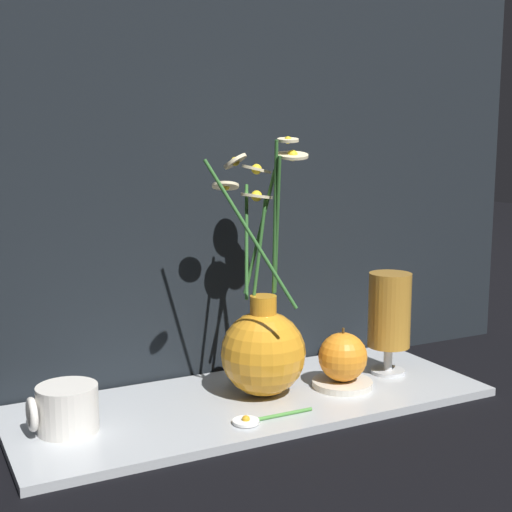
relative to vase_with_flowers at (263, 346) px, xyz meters
name	(u,v)px	position (x,y,z in m)	size (l,w,h in m)	color
ground_plane	(252,405)	(-0.02, -0.01, -0.09)	(6.00, 6.00, 0.00)	black
shelf	(252,401)	(-0.02, -0.01, -0.08)	(0.69, 0.26, 0.01)	#B2B7BC
backdrop_wall	(208,28)	(-0.02, 0.14, 0.46)	(1.19, 0.02, 1.10)	black
vase_with_flowers	(263,346)	(0.00, 0.00, 0.00)	(0.18, 0.18, 0.38)	orange
yellow_mug	(66,410)	(-0.29, -0.01, -0.04)	(0.09, 0.08, 0.06)	silver
tea_glass	(389,312)	(0.22, 0.00, 0.03)	(0.07, 0.07, 0.16)	silver
saucer_plate	(342,384)	(0.12, -0.03, -0.07)	(0.09, 0.09, 0.01)	silver
orange_fruit	(343,357)	(0.12, -0.03, -0.03)	(0.07, 0.07, 0.08)	orange
loose_daisy	(255,419)	(-0.06, -0.09, -0.07)	(0.12, 0.04, 0.01)	#4C8E3D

